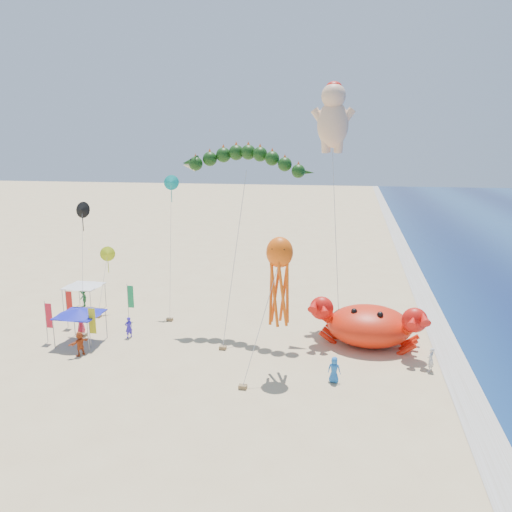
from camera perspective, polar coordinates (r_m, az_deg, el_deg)
The scene contains 11 objects.
ground at distance 36.47m, azimuth 2.51°, elevation -10.83°, with size 320.00×320.00×0.00m, color #D1B784.
foam_strip at distance 36.79m, azimuth 21.72°, elevation -11.52°, with size 320.00×320.00×0.00m, color silver.
crab_inflatable at distance 37.85m, azimuth 12.79°, elevation -7.64°, with size 8.31×6.23×3.64m.
dragon_kite at distance 38.59m, azimuth -1.32°, elevation 10.43°, with size 10.11×6.34×14.17m.
cherub_kite at distance 41.88m, azimuth 8.80°, elevation 15.58°, with size 2.77×6.24×19.43m.
octopus_kite at distance 31.42m, azimuth 2.67°, elevation -2.13°, with size 2.82×3.92×8.91m.
canopy_blue at distance 39.26m, azimuth -19.52°, elevation -6.04°, with size 3.24×3.24×2.71m.
canopy_white at distance 46.99m, azimuth -19.11°, elevation -3.03°, with size 3.18×3.18×2.71m.
feather_flags at distance 41.11m, azimuth -18.87°, elevation -5.80°, with size 4.69×6.14×3.20m.
beachgoers at distance 39.02m, azimuth -13.36°, elevation -8.23°, with size 30.30×11.64×1.81m.
small_kites at distance 43.32m, azimuth -15.18°, elevation 3.23°, with size 6.98×8.85×12.04m.
Camera 1 is at (5.03, -33.15, 14.35)m, focal length 35.00 mm.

